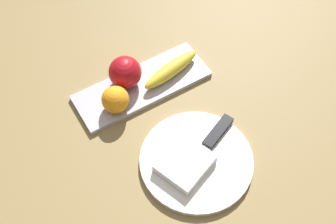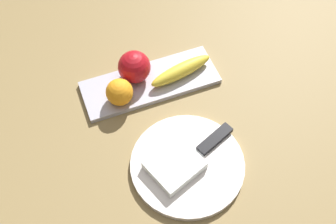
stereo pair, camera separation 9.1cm
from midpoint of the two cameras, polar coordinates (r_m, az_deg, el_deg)
ground_plane at (r=0.99m, az=0.95°, el=1.96°), size 2.40×2.40×0.00m
fruit_tray at (r=1.01m, az=0.23°, el=3.81°), size 0.32×0.12×0.01m
apple at (r=0.98m, az=-1.90°, el=5.90°), size 0.08×0.08×0.08m
banana at (r=1.00m, az=4.38°, el=5.40°), size 0.17×0.07×0.03m
orange_near_apple at (r=0.94m, az=-3.82°, el=2.48°), size 0.06×0.06×0.06m
dinner_plate at (r=0.89m, az=5.63°, el=-7.28°), size 0.24×0.24×0.01m
folded_napkin at (r=0.87m, az=3.92°, el=-7.40°), size 0.13×0.12×0.02m
knife at (r=0.91m, az=8.52°, el=-4.46°), size 0.17×0.09×0.01m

